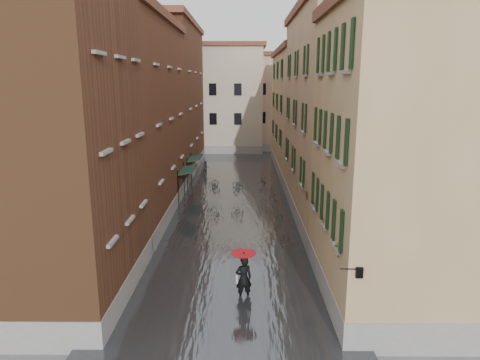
{
  "coord_description": "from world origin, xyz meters",
  "views": [
    {
      "loc": [
        0.68,
        -18.56,
        8.87
      ],
      "look_at": [
        0.47,
        6.98,
        3.0
      ],
      "focal_mm": 32.0,
      "sensor_mm": 36.0,
      "label": 1
    }
  ],
  "objects": [
    {
      "name": "awning_far",
      "position": [
        -3.49,
        17.26,
        2.46
      ],
      "size": [
        1.09,
        2.83,
        2.8
      ],
      "color": "#142F22",
      "rests_on": "ground"
    },
    {
      "name": "wall_lantern",
      "position": [
        4.33,
        -6.0,
        3.01
      ],
      "size": [
        0.71,
        0.22,
        0.35
      ],
      "color": "black",
      "rests_on": "ground"
    },
    {
      "name": "building_left_mid",
      "position": [
        -7.0,
        9.0,
        6.25
      ],
      "size": [
        6.0,
        14.0,
        12.5
      ],
      "primitive_type": "cube",
      "color": "#552F1B",
      "rests_on": "ground"
    },
    {
      "name": "pedestrian_far",
      "position": [
        -2.96,
        22.06,
        0.7
      ],
      "size": [
        0.84,
        0.77,
        1.41
      ],
      "primitive_type": "imported",
      "rotation": [
        0.0,
        0.0,
        0.43
      ],
      "color": "black",
      "rests_on": "ground"
    },
    {
      "name": "building_right_mid",
      "position": [
        7.0,
        9.0,
        6.5
      ],
      "size": [
        6.0,
        14.0,
        13.0
      ],
      "primitive_type": "cube",
      "color": "tan",
      "rests_on": "ground"
    },
    {
      "name": "floodwater",
      "position": [
        0.0,
        13.0,
        0.1
      ],
      "size": [
        10.0,
        60.0,
        0.2
      ],
      "primitive_type": "cube",
      "color": "#404347",
      "rests_on": "ground"
    },
    {
      "name": "building_right_far",
      "position": [
        7.0,
        24.0,
        5.75
      ],
      "size": [
        6.0,
        16.0,
        11.5
      ],
      "primitive_type": "cube",
      "color": "#A58855",
      "rests_on": "ground"
    },
    {
      "name": "ground",
      "position": [
        0.0,
        0.0,
        0.0
      ],
      "size": [
        120.0,
        120.0,
        0.0
      ],
      "primitive_type": "plane",
      "color": "#545356",
      "rests_on": "ground"
    },
    {
      "name": "building_left_far",
      "position": [
        -7.0,
        24.0,
        7.0
      ],
      "size": [
        6.0,
        16.0,
        14.0
      ],
      "primitive_type": "cube",
      "color": "brown",
      "rests_on": "ground"
    },
    {
      "name": "window_planters",
      "position": [
        4.12,
        -0.73,
        3.51
      ],
      "size": [
        0.59,
        8.26,
        0.84
      ],
      "color": "#9E5533",
      "rests_on": "ground"
    },
    {
      "name": "building_right_near",
      "position": [
        7.0,
        -2.0,
        5.75
      ],
      "size": [
        6.0,
        8.0,
        11.5
      ],
      "primitive_type": "cube",
      "color": "#A58855",
      "rests_on": "ground"
    },
    {
      "name": "awning_near",
      "position": [
        -3.48,
        12.35,
        2.47
      ],
      "size": [
        1.09,
        3.16,
        2.8
      ],
      "color": "#142F22",
      "rests_on": "ground"
    },
    {
      "name": "building_left_near",
      "position": [
        -7.0,
        -2.0,
        6.5
      ],
      "size": [
        6.0,
        8.0,
        13.0
      ],
      "primitive_type": "cube",
      "color": "brown",
      "rests_on": "ground"
    },
    {
      "name": "pedestrian_main",
      "position": [
        0.7,
        -2.27,
        1.28
      ],
      "size": [
        1.06,
        1.06,
        2.06
      ],
      "color": "black",
      "rests_on": "ground"
    },
    {
      "name": "building_end_pink",
      "position": [
        6.0,
        40.0,
        6.0
      ],
      "size": [
        10.0,
        9.0,
        12.0
      ],
      "primitive_type": "cube",
      "color": "tan",
      "rests_on": "ground"
    },
    {
      "name": "building_end_cream",
      "position": [
        -3.0,
        38.0,
        6.5
      ],
      "size": [
        12.0,
        9.0,
        13.0
      ],
      "primitive_type": "cube",
      "color": "beige",
      "rests_on": "ground"
    }
  ]
}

